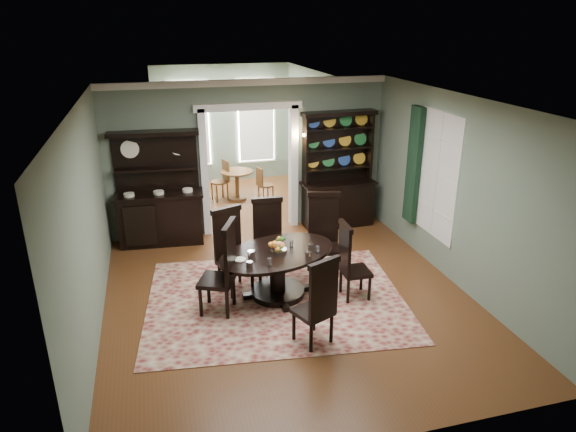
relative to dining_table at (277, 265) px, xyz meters
name	(u,v)px	position (x,y,z in m)	size (l,w,h in m)	color
room	(288,202)	(0.14, -0.13, 1.05)	(5.51, 6.01, 3.01)	#562F16
parlor	(229,131)	(0.14, 5.36, 0.99)	(3.51, 3.50, 3.01)	#562F16
doorway_trim	(249,151)	(0.14, 2.83, 1.10)	(2.08, 0.25, 2.57)	silver
right_window	(426,171)	(2.83, 0.76, 1.08)	(0.15, 1.47, 2.12)	white
wall_sconce	(298,137)	(1.09, 2.67, 1.37)	(0.27, 0.21, 0.21)	#B3762F
rug	(276,299)	(-0.06, -0.13, -0.52)	(3.88, 3.02, 0.01)	maroon
dining_table	(277,265)	(0.00, 0.00, 0.00)	(2.25, 2.25, 0.75)	black
centerpiece	(278,248)	(0.01, -0.01, 0.29)	(1.31, 0.84, 0.22)	white
chair_far_left	(231,247)	(-0.65, 0.42, 0.19)	(0.64, 0.63, 1.35)	black
chair_far_mid	(268,236)	(0.02, 0.71, 0.18)	(0.53, 0.51, 1.34)	black
chair_far_right	(323,232)	(0.93, 0.56, 0.22)	(0.63, 0.61, 1.41)	black
chair_end_left	(224,266)	(-0.85, -0.27, 0.22)	(0.66, 0.68, 1.41)	black
chair_end_right	(350,260)	(1.04, -0.36, 0.13)	(0.45, 0.48, 1.24)	black
chair_near	(319,301)	(0.19, -1.42, 0.15)	(0.61, 0.60, 1.28)	black
sideboard	(160,205)	(-1.65, 2.57, 0.23)	(1.68, 0.71, 2.15)	black
welsh_dresser	(338,185)	(1.92, 2.57, 0.33)	(1.53, 0.60, 2.36)	black
parlor_table	(237,181)	(0.17, 4.66, -0.06)	(0.77, 0.77, 0.71)	brown
parlor_chair_left	(222,179)	(-0.17, 4.75, -0.01)	(0.44, 0.43, 0.95)	brown
parlor_chair_right	(263,184)	(0.74, 4.33, -0.07)	(0.39, 0.38, 0.84)	brown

